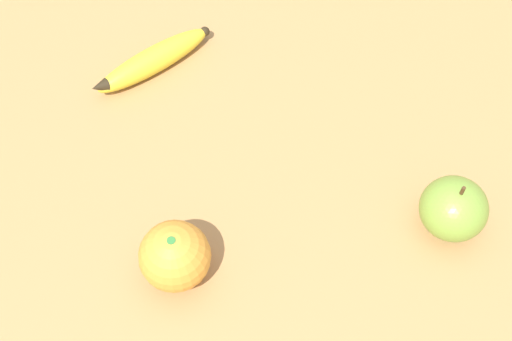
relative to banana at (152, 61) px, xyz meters
name	(u,v)px	position (x,y,z in m)	size (l,w,h in m)	color
ground_plane	(316,101)	(0.20, -0.12, -0.02)	(3.00, 3.00, 0.00)	#A87A47
banana	(152,61)	(0.00, 0.00, 0.00)	(0.19, 0.10, 0.04)	yellow
orange	(175,256)	(-0.03, -0.31, 0.02)	(0.08, 0.08, 0.08)	orange
apple	(454,209)	(0.30, -0.34, 0.02)	(0.08, 0.08, 0.09)	olive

